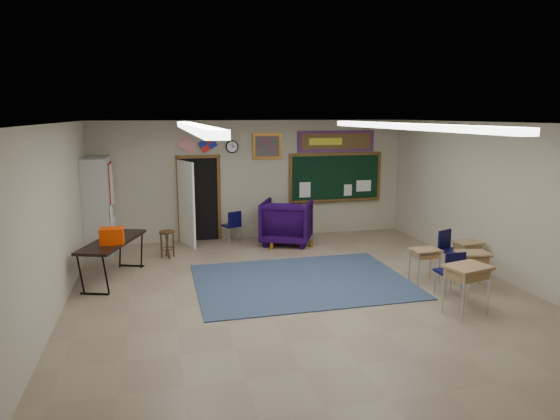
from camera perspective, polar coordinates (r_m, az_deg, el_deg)
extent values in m
plane|color=#85745B|center=(8.86, 2.72, -9.90)|extent=(9.00, 9.00, 0.00)
cube|color=#A9A089|center=(12.77, -3.01, 3.47)|extent=(8.00, 0.04, 3.00)
cube|color=#A9A089|center=(4.50, 19.86, -11.22)|extent=(8.00, 0.04, 3.00)
cube|color=#A9A089|center=(8.26, -24.84, -1.62)|extent=(0.04, 9.00, 3.00)
cube|color=#A9A089|center=(10.32, 24.60, 0.73)|extent=(0.04, 9.00, 3.00)
cube|color=silver|center=(8.29, 2.91, 9.88)|extent=(8.00, 9.00, 0.04)
cube|color=navy|center=(9.63, 2.50, -8.11)|extent=(4.00, 3.00, 0.02)
cube|color=black|center=(12.64, -9.23, 1.20)|extent=(0.95, 0.04, 2.10)
cube|color=white|center=(12.18, -10.67, 0.70)|extent=(0.35, 0.86, 2.05)
cube|color=brown|center=(13.33, 6.35, 3.73)|extent=(2.55, 0.05, 1.30)
cube|color=black|center=(13.32, 6.38, 3.72)|extent=(2.40, 0.03, 1.15)
cube|color=brown|center=(13.36, 6.39, 1.15)|extent=(2.40, 0.12, 0.04)
cube|color=#9D1C0D|center=(13.25, 6.44, 7.81)|extent=(2.10, 0.04, 0.55)
cube|color=brown|center=(13.23, 6.46, 7.81)|extent=(1.90, 0.03, 0.40)
cube|color=#AD6921|center=(12.73, -1.47, 7.30)|extent=(0.75, 0.05, 0.65)
cube|color=#A51466|center=(12.71, -1.45, 7.30)|extent=(0.62, 0.03, 0.52)
cylinder|color=black|center=(12.57, -5.51, 7.21)|extent=(0.32, 0.05, 0.32)
cylinder|color=white|center=(12.55, -5.50, 7.21)|extent=(0.26, 0.02, 0.26)
cube|color=#A9A9A5|center=(12.03, -20.04, 0.44)|extent=(0.55, 1.25, 2.20)
imported|color=black|center=(12.26, 0.78, -1.37)|extent=(1.55, 1.57, 1.08)
cube|color=#9C7549|center=(9.83, 16.29, -4.41)|extent=(0.54, 0.41, 0.04)
cube|color=olive|center=(9.86, 16.26, -4.91)|extent=(0.47, 0.35, 0.11)
cube|color=#9C7549|center=(10.69, 20.73, -3.50)|extent=(0.56, 0.44, 0.04)
cube|color=olive|center=(10.71, 20.70, -3.96)|extent=(0.49, 0.38, 0.11)
cube|color=#9C7549|center=(8.41, 20.66, -6.12)|extent=(0.77, 0.64, 0.04)
cube|color=olive|center=(8.44, 20.61, -6.85)|extent=(0.66, 0.55, 0.13)
cube|color=#9C7549|center=(9.75, 21.19, -4.63)|extent=(0.64, 0.54, 0.04)
cube|color=olive|center=(9.77, 21.16, -5.16)|extent=(0.56, 0.46, 0.11)
cube|color=black|center=(10.04, -18.61, -3.44)|extent=(1.23, 2.00, 0.05)
cube|color=red|center=(9.75, -18.66, -2.82)|extent=(0.42, 0.32, 0.29)
cylinder|color=#482F15|center=(11.32, -12.80, -2.47)|extent=(0.34, 0.34, 0.04)
torus|color=#482F15|center=(11.41, -12.72, -4.34)|extent=(0.28, 0.28, 0.02)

